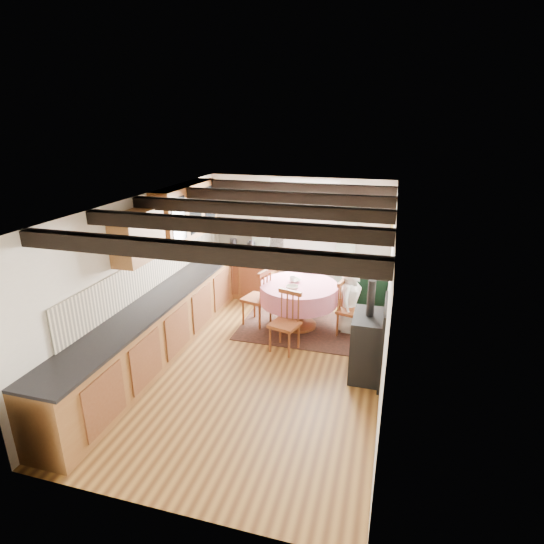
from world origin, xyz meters
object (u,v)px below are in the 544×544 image
(chair_near, at_px, (285,322))
(chair_left, at_px, (257,296))
(cast_iron_stove, at_px, (368,329))
(cup, at_px, (293,279))
(child_right, at_px, (350,298))
(aga_range, at_px, (369,292))
(dining_table, at_px, (298,306))
(child_far, at_px, (310,282))
(chair_right, at_px, (350,309))

(chair_near, distance_m, chair_left, 1.05)
(chair_near, height_order, chair_left, chair_left)
(cast_iron_stove, height_order, cup, cast_iron_stove)
(chair_near, xyz_separation_m, child_right, (0.88, 0.96, 0.12))
(cup, bearing_deg, aga_range, 29.62)
(chair_left, bearing_deg, dining_table, 110.08)
(dining_table, height_order, chair_near, chair_near)
(chair_near, height_order, child_far, child_far)
(chair_near, relative_size, cast_iron_stove, 0.67)
(chair_right, bearing_deg, child_right, 26.41)
(chair_near, height_order, cup, chair_near)
(chair_near, bearing_deg, child_far, 102.21)
(chair_left, xyz_separation_m, aga_range, (1.86, 0.87, -0.05))
(cup, bearing_deg, chair_near, -84.09)
(chair_near, bearing_deg, dining_table, 102.67)
(cast_iron_stove, bearing_deg, child_right, 106.64)
(aga_range, xyz_separation_m, cast_iron_stove, (0.11, -1.99, 0.25))
(dining_table, bearing_deg, chair_left, -175.18)
(aga_range, bearing_deg, dining_table, -144.49)
(chair_left, bearing_deg, cup, 119.37)
(chair_near, distance_m, chair_right, 1.22)
(chair_left, distance_m, child_right, 1.59)
(child_right, bearing_deg, cup, 100.93)
(aga_range, bearing_deg, chair_right, -105.88)
(cast_iron_stove, distance_m, cup, 1.88)
(chair_right, xyz_separation_m, child_far, (-0.84, 0.83, 0.08))
(chair_near, bearing_deg, cast_iron_stove, -0.26)
(chair_left, xyz_separation_m, chair_right, (1.62, 0.02, -0.04))
(dining_table, bearing_deg, aga_range, 35.51)
(chair_right, height_order, cup, chair_right)
(dining_table, xyz_separation_m, cup, (-0.13, 0.09, 0.45))
(chair_left, relative_size, chair_right, 1.09)
(chair_near, distance_m, child_far, 1.64)
(dining_table, xyz_separation_m, chair_right, (0.89, -0.04, 0.08))
(aga_range, bearing_deg, child_right, -112.29)
(cast_iron_stove, bearing_deg, chair_right, 106.98)
(dining_table, relative_size, cup, 12.80)
(dining_table, distance_m, aga_range, 1.39)
(chair_near, distance_m, aga_range, 2.02)
(child_right, bearing_deg, cast_iron_stove, -154.20)
(cast_iron_stove, relative_size, child_far, 1.28)
(chair_right, bearing_deg, aga_range, -3.66)
(chair_left, xyz_separation_m, cast_iron_stove, (1.97, -1.13, 0.19))
(child_right, bearing_deg, aga_range, -13.13)
(chair_near, relative_size, chair_left, 0.92)
(dining_table, relative_size, cast_iron_stove, 0.93)
(chair_left, distance_m, aga_range, 2.05)
(chair_right, relative_size, child_right, 0.79)
(dining_table, relative_size, child_right, 1.10)
(child_far, distance_m, child_right, 1.05)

